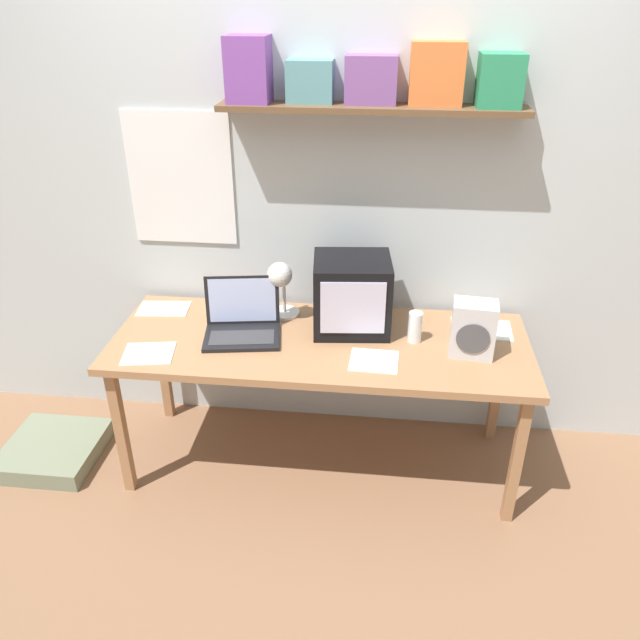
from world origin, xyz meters
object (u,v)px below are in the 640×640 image
floor_cushion (53,450)px  printed_handout (164,309)px  corner_desk (320,350)px  open_notebook (149,354)px  loose_paper_near_laptop (374,361)px  desk_lamp (281,282)px  juice_glass (415,328)px  crt_monitor (352,294)px  space_heater (473,329)px  laptop (242,321)px  loose_paper_near_monitor (481,329)px

floor_cushion → printed_handout: bearing=31.9°
corner_desk → open_notebook: (-0.72, -0.20, 0.06)m
loose_paper_near_laptop → desk_lamp: bearing=144.3°
corner_desk → juice_glass: 0.44m
corner_desk → loose_paper_near_laptop: size_ratio=8.87×
corner_desk → crt_monitor: crt_monitor is taller
corner_desk → printed_handout: size_ratio=7.22×
corner_desk → juice_glass: (0.42, 0.04, 0.12)m
crt_monitor → floor_cushion: bearing=-175.7°
space_heater → floor_cushion: (-1.99, -0.08, -0.78)m
loose_paper_near_laptop → printed_handout: (-1.04, 0.36, 0.00)m
laptop → juice_glass: laptop is taller
corner_desk → loose_paper_near_laptop: (0.25, -0.15, 0.06)m
floor_cushion → open_notebook: bearing=-7.3°
desk_lamp → open_notebook: bearing=-140.4°
crt_monitor → printed_handout: 0.94m
space_heater → printed_handout: bearing=175.5°
laptop → desk_lamp: bearing=34.2°
laptop → juice_glass: size_ratio=2.64×
corner_desk → laptop: size_ratio=5.00×
crt_monitor → open_notebook: size_ratio=1.53×
loose_paper_near_laptop → floor_cushion: 1.71m
desk_lamp → loose_paper_near_laptop: bearing=-31.5°
desk_lamp → floor_cushion: size_ratio=0.66×
open_notebook → juice_glass: bearing=11.9°
loose_paper_near_monitor → floor_cushion: bearing=-171.7°
crt_monitor → floor_cushion: crt_monitor is taller
corner_desk → loose_paper_near_laptop: 0.30m
laptop → loose_paper_near_laptop: (0.60, -0.17, -0.06)m
laptop → juice_glass: (0.77, 0.02, 0.00)m
corner_desk → desk_lamp: desk_lamp is taller
corner_desk → open_notebook: size_ratio=7.72×
crt_monitor → laptop: 0.51m
printed_handout → floor_cushion: bearing=-148.1°
crt_monitor → printed_handout: (-0.92, 0.08, -0.17)m
corner_desk → space_heater: space_heater is taller
loose_paper_near_laptop → loose_paper_near_monitor: same height
corner_desk → loose_paper_near_monitor: size_ratio=6.59×
loose_paper_near_laptop → crt_monitor: bearing=112.3°
juice_glass → loose_paper_near_monitor: 0.35m
printed_handout → space_heater: bearing=-10.0°
laptop → open_notebook: 0.43m
crt_monitor → juice_glass: bearing=-23.8°
crt_monitor → desk_lamp: (-0.33, 0.04, 0.03)m
juice_glass → corner_desk: bearing=-175.0°
crt_monitor → desk_lamp: 0.33m
corner_desk → loose_paper_near_laptop: bearing=-32.0°
space_heater → loose_paper_near_laptop: (-0.41, -0.11, -0.12)m
loose_paper_near_laptop → loose_paper_near_monitor: size_ratio=0.74×
laptop → space_heater: laptop is taller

